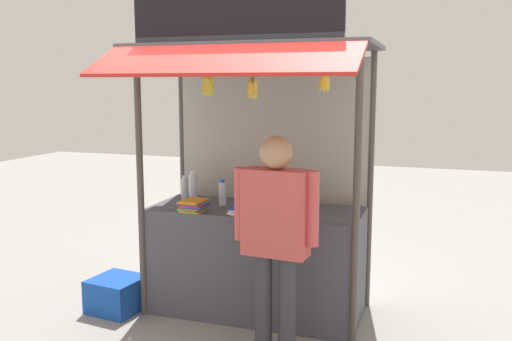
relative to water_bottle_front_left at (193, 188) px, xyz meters
name	(u,v)px	position (x,y,z in m)	size (l,w,h in m)	color
ground_plane	(256,311)	(0.66, -0.06, -1.14)	(20.00, 20.00, 0.00)	gray
stall_counter	(256,260)	(0.66, -0.06, -0.64)	(1.93, 0.78, 1.00)	#4C4C56
stall_structure	(260,130)	(0.66, 0.05, 0.57)	(2.13, 1.61, 2.81)	#4C4742
water_bottle_front_left	(193,188)	(0.00, 0.00, 0.00)	(0.09, 0.09, 0.30)	silver
water_bottle_back_right	(185,188)	(-0.14, 0.10, -0.03)	(0.07, 0.07, 0.24)	silver
water_bottle_front_right	(222,193)	(0.31, -0.03, -0.03)	(0.07, 0.07, 0.25)	silver
magazine_stack_left	(194,205)	(0.16, -0.34, -0.09)	(0.22, 0.26, 0.10)	orange
magazine_stack_far_left	(246,210)	(0.64, -0.28, -0.11)	(0.26, 0.32, 0.06)	yellow
magazine_stack_center	(285,208)	(0.95, -0.12, -0.11)	(0.24, 0.33, 0.07)	purple
banana_bunch_leftmost	(325,81)	(1.37, -0.55, 1.00)	(0.10, 0.10, 0.26)	#332D23
banana_bunch_inner_left	(252,89)	(0.79, -0.55, 0.95)	(0.10, 0.10, 0.32)	#332D23
banana_bunch_rightmost	(208,85)	(0.40, -0.55, 0.97)	(0.12, 0.12, 0.30)	#332D23
vendor_person	(276,227)	(1.08, -0.86, -0.09)	(0.66, 0.26, 1.74)	#383842
plastic_crate	(117,294)	(-0.60, -0.45, -0.98)	(0.45, 0.45, 0.31)	#194CB2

